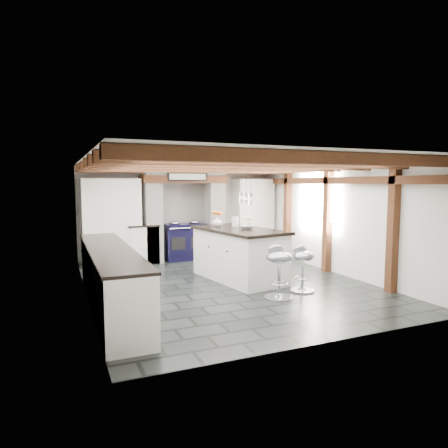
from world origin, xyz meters
name	(u,v)px	position (x,y,z in m)	size (l,w,h in m)	color
ground	(227,284)	(0.00, 0.00, 0.00)	(6.00, 6.00, 0.00)	black
room_shell	(175,222)	(-0.61, 1.42, 1.07)	(6.00, 6.03, 6.00)	silver
range_cooker	(185,241)	(0.00, 2.68, 0.47)	(1.00, 0.63, 0.99)	black
kitchen_island	(239,253)	(0.37, 0.28, 0.52)	(1.39, 2.19, 1.35)	white
bar_stool_near	(302,263)	(1.01, -0.96, 0.50)	(0.43, 0.43, 0.81)	silver
bar_stool_far	(279,266)	(0.40, -1.18, 0.55)	(0.48, 0.48, 0.89)	silver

